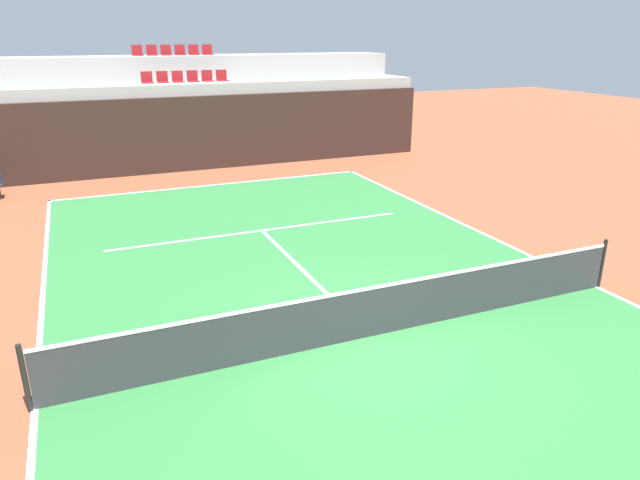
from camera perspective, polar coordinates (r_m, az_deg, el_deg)
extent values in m
plane|color=brown|center=(10.47, 5.02, -9.53)|extent=(80.00, 80.00, 0.00)
cube|color=#2D7238|center=(10.47, 5.02, -9.51)|extent=(11.00, 24.00, 0.01)
cube|color=white|center=(21.07, -10.37, 5.41)|extent=(11.00, 0.10, 0.00)
cube|color=white|center=(9.55, -26.44, -14.80)|extent=(0.10, 24.00, 0.00)
cube|color=white|center=(13.68, 25.72, -4.20)|extent=(0.10, 24.00, 0.00)
cube|color=white|center=(15.91, -5.78, 0.95)|extent=(8.26, 0.10, 0.00)
cube|color=white|center=(13.08, -1.54, -3.20)|extent=(0.10, 6.40, 0.00)
cube|color=black|center=(23.46, -12.16, 10.28)|extent=(19.54, 0.30, 2.86)
cube|color=#9E9E99|center=(24.74, -12.83, 11.21)|extent=(19.54, 2.40, 3.30)
cube|color=#9E9E99|center=(27.02, -13.90, 12.83)|extent=(19.54, 2.40, 4.26)
cube|color=maroon|center=(24.34, -16.72, 14.72)|extent=(0.44, 0.44, 0.04)
cube|color=maroon|center=(24.52, -16.83, 15.25)|extent=(0.44, 0.04, 0.40)
cube|color=maroon|center=(24.41, -15.28, 14.86)|extent=(0.44, 0.44, 0.04)
cube|color=maroon|center=(24.60, -15.40, 15.40)|extent=(0.44, 0.04, 0.40)
cube|color=maroon|center=(24.51, -13.85, 14.99)|extent=(0.44, 0.44, 0.04)
cube|color=maroon|center=(24.69, -13.97, 15.53)|extent=(0.44, 0.04, 0.40)
cube|color=maroon|center=(24.61, -12.43, 15.12)|extent=(0.44, 0.44, 0.04)
cube|color=maroon|center=(24.79, -12.56, 15.65)|extent=(0.44, 0.04, 0.40)
cube|color=maroon|center=(24.74, -11.02, 15.23)|extent=(0.44, 0.44, 0.04)
cube|color=maroon|center=(24.92, -11.16, 15.76)|extent=(0.44, 0.04, 0.40)
cube|color=maroon|center=(24.87, -9.62, 15.34)|extent=(0.44, 0.44, 0.04)
cube|color=maroon|center=(25.05, -9.77, 15.86)|extent=(0.44, 0.04, 0.40)
cube|color=maroon|center=(26.67, -17.60, 17.07)|extent=(0.44, 0.44, 0.04)
cube|color=maroon|center=(26.86, -17.70, 17.54)|extent=(0.44, 0.04, 0.40)
cube|color=maroon|center=(26.74, -16.27, 17.20)|extent=(0.44, 0.44, 0.04)
cube|color=maroon|center=(26.93, -16.38, 17.67)|extent=(0.44, 0.04, 0.40)
cube|color=maroon|center=(26.82, -14.95, 17.32)|extent=(0.44, 0.44, 0.04)
cube|color=maroon|center=(27.02, -15.06, 17.79)|extent=(0.44, 0.04, 0.40)
cube|color=maroon|center=(26.92, -13.63, 17.43)|extent=(0.44, 0.44, 0.04)
cube|color=maroon|center=(27.11, -13.75, 17.90)|extent=(0.44, 0.04, 0.40)
cube|color=maroon|center=(27.03, -12.32, 17.53)|extent=(0.44, 0.44, 0.04)
cube|color=maroon|center=(27.22, -12.44, 18.00)|extent=(0.44, 0.04, 0.40)
cube|color=maroon|center=(27.16, -11.02, 17.63)|extent=(0.44, 0.44, 0.04)
cube|color=maroon|center=(27.35, -11.15, 18.09)|extent=(0.44, 0.04, 0.40)
cylinder|color=black|center=(9.29, -27.25, -12.09)|extent=(0.08, 0.08, 1.07)
cylinder|color=black|center=(13.52, 26.19, -2.09)|extent=(0.08, 0.08, 1.07)
cube|color=#333338|center=(10.25, 5.09, -7.24)|extent=(10.90, 0.02, 0.92)
cube|color=white|center=(10.04, 5.18, -4.77)|extent=(10.90, 0.04, 0.05)
cube|color=#2D2D33|center=(21.81, -29.20, 4.23)|extent=(0.06, 0.06, 0.42)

